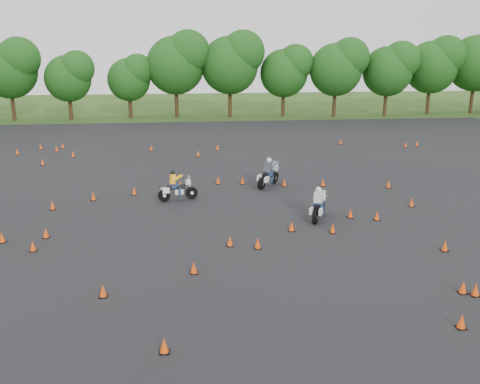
% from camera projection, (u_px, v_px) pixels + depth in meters
% --- Properties ---
extents(ground, '(140.00, 140.00, 0.00)m').
position_uv_depth(ground, '(250.00, 242.00, 23.76)').
color(ground, '#2D5119').
rests_on(ground, ground).
extents(asphalt_pad, '(62.00, 62.00, 0.00)m').
position_uv_depth(asphalt_pad, '(236.00, 203.00, 29.50)').
color(asphalt_pad, black).
rests_on(asphalt_pad, ground).
extents(treeline, '(86.81, 32.44, 10.46)m').
position_uv_depth(treeline, '(224.00, 80.00, 56.47)').
color(treeline, '#1A4C15').
rests_on(treeline, ground).
extents(traffic_cones, '(36.33, 33.10, 0.45)m').
position_uv_depth(traffic_cones, '(212.00, 198.00, 29.66)').
color(traffic_cones, '#FA4B0A').
rests_on(traffic_cones, asphalt_pad).
extents(rider_grey, '(2.02, 2.35, 1.84)m').
position_uv_depth(rider_grey, '(268.00, 172.00, 32.66)').
color(rider_grey, '#404347').
rests_on(rider_grey, ground).
extents(rider_yellow, '(2.34, 1.20, 1.73)m').
position_uv_depth(rider_yellow, '(178.00, 185.00, 29.74)').
color(rider_yellow, '#FFAF16').
rests_on(rider_yellow, ground).
extents(rider_white, '(1.59, 2.30, 1.72)m').
position_uv_depth(rider_white, '(319.00, 203.00, 26.63)').
color(rider_white, beige).
rests_on(rider_white, ground).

